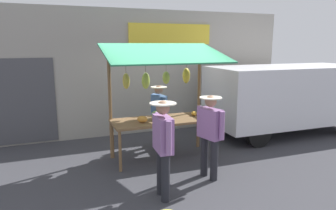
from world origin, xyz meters
The scene contains 7 objects.
ground_plane centered at (0.00, 0.00, 0.00)m, with size 40.00×40.00×0.00m, color #38383D.
street_backdrop centered at (0.05, -2.20, 1.70)m, with size 9.00×0.30×3.40m.
market_stall centered at (0.00, -0.04, 1.54)m, with size 2.50×1.46×2.50m.
vendor_with_sunhat centered at (-0.17, -0.75, 0.88)m, with size 0.39×0.66×1.51m.
shopper_with_ponytail centered at (-0.45, 1.27, 0.92)m, with size 0.41×0.66×1.58m.
shopper_in_striped_shirt centered at (0.61, 1.68, 0.95)m, with size 0.42×0.69×1.62m.
parked_van centered at (-3.78, -0.66, 1.12)m, with size 4.43×1.92×1.88m.
Camera 1 is at (2.20, 6.02, 2.48)m, focal length 32.59 mm.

